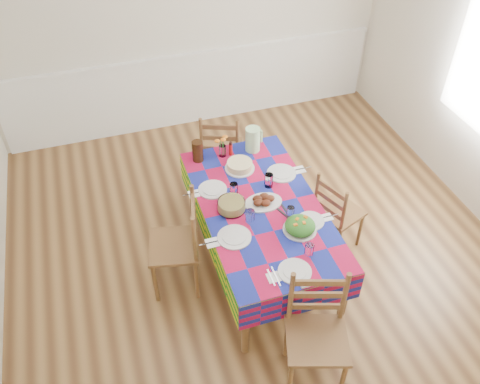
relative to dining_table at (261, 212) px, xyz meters
name	(u,v)px	position (x,y,z in m)	size (l,w,h in m)	color
room	(270,148)	(0.03, -0.08, 0.73)	(4.58, 5.08, 2.78)	brown
wainscot	(194,86)	(0.03, 2.41, -0.14)	(4.41, 0.06, 0.92)	white
dining_table	(261,212)	(0.00, 0.00, 0.00)	(0.97, 1.80, 0.70)	brown
setting_near_head	(299,264)	(0.05, -0.69, 0.10)	(0.40, 0.27, 0.12)	silver
setting_left_near	(239,230)	(-0.26, -0.23, 0.10)	(0.49, 0.29, 0.13)	silver
setting_left_far	(220,190)	(-0.28, 0.27, 0.10)	(0.45, 0.27, 0.12)	silver
setting_right_near	(304,218)	(0.27, -0.26, 0.10)	(0.41, 0.24, 0.11)	silver
setting_right_far	(278,176)	(0.26, 0.29, 0.10)	(0.49, 0.28, 0.13)	silver
meat_platter	(263,201)	(0.03, 0.02, 0.10)	(0.32, 0.23, 0.06)	silver
salad_platter	(300,226)	(0.20, -0.35, 0.12)	(0.27, 0.27, 0.11)	silver
pasta_bowl	(231,205)	(-0.24, 0.04, 0.12)	(0.23, 0.23, 0.08)	white
cake	(240,166)	(-0.02, 0.52, 0.11)	(0.27, 0.27, 0.07)	silver
serving_utensils	(283,210)	(0.15, -0.11, 0.08)	(0.12, 0.27, 0.01)	black
flower_vase	(222,148)	(-0.11, 0.75, 0.16)	(0.13, 0.11, 0.21)	white
hot_sauce	(231,148)	(-0.03, 0.74, 0.15)	(0.03, 0.03, 0.14)	#AB0D0F
green_pitcher	(253,139)	(0.18, 0.75, 0.19)	(0.14, 0.14, 0.24)	#B8EEA8
tea_pitcher	(198,151)	(-0.34, 0.75, 0.18)	(0.10, 0.10, 0.20)	black
name_card	(305,286)	(0.02, -0.88, 0.08)	(0.07, 0.02, 0.02)	silver
chair_near	(316,334)	(0.01, -1.13, -0.15)	(0.53, 0.52, 0.97)	brown
chair_far	(221,151)	(-0.02, 1.13, -0.17)	(0.52, 0.51, 0.92)	brown
chair_left	(179,245)	(-0.71, -0.01, -0.15)	(0.49, 0.50, 0.96)	brown
chair_right	(336,213)	(0.72, -0.01, -0.21)	(0.46, 0.47, 0.84)	brown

